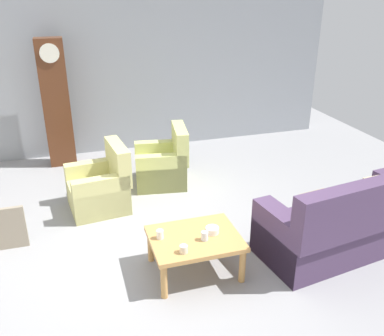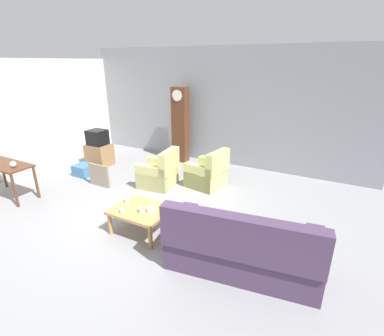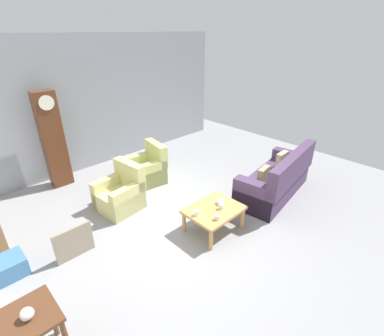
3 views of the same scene
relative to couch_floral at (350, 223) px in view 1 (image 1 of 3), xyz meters
name	(u,v)px [view 1 (image 1 of 3)]	position (x,y,z in m)	size (l,w,h in m)	color
ground_plane	(158,252)	(-2.17, 0.60, -0.35)	(10.40, 10.40, 0.00)	gray
garage_door_wall	(110,64)	(-2.17, 4.20, 1.25)	(8.40, 0.16, 3.20)	gray
couch_floral	(350,223)	(0.00, 0.00, 0.00)	(2.20, 1.17, 1.04)	#4C3856
armchair_olive_near	(101,188)	(-2.68, 1.89, -0.05)	(0.87, 0.84, 0.92)	#CCC67A
armchair_olive_far	(163,165)	(-1.66, 2.42, -0.05)	(0.89, 0.87, 0.92)	#CCD179
coffee_table_wood	(195,242)	(-1.86, 0.14, 0.03)	(0.96, 0.76, 0.44)	tan
grandfather_clock	(56,104)	(-3.17, 3.72, 0.73)	(0.44, 0.30, 2.15)	#562D19
cup_white_porcelain	(160,234)	(-2.22, 0.21, 0.14)	(0.08, 0.08, 0.10)	white
cup_blue_rimmed	(205,236)	(-1.78, 0.05, 0.14)	(0.08, 0.08, 0.10)	silver
cup_cream_tall	(184,249)	(-2.05, -0.11, 0.13)	(0.08, 0.08, 0.08)	beige
bowl_white_stacked	(212,230)	(-1.66, 0.15, 0.12)	(0.15, 0.15, 0.07)	white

